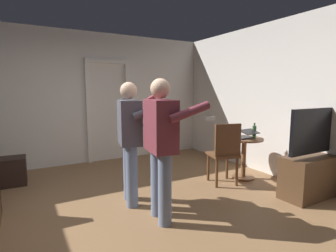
{
  "coord_description": "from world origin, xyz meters",
  "views": [
    {
      "loc": [
        -0.87,
        -2.89,
        1.5
      ],
      "look_at": [
        0.93,
        0.3,
        1.0
      ],
      "focal_mm": 28.36,
      "sensor_mm": 36.0,
      "label": 1
    }
  ],
  "objects": [
    {
      "name": "ground_plane",
      "position": [
        0.0,
        0.0,
        0.0
      ],
      "size": [
        6.54,
        6.54,
        0.0
      ],
      "primitive_type": "plane",
      "color": "olive"
    },
    {
      "name": "doorway_frame",
      "position": [
        0.79,
        2.62,
        1.22
      ],
      "size": [
        0.93,
        0.08,
        2.13
      ],
      "color": "white",
      "rests_on": "ground_plane"
    },
    {
      "name": "wall_back",
      "position": [
        0.0,
        2.7,
        1.33
      ],
      "size": [
        6.19,
        0.12,
        2.66
      ],
      "primitive_type": "cube",
      "color": "silver",
      "rests_on": "ground_plane"
    },
    {
      "name": "person_blue_shirt",
      "position": [
        0.51,
        -0.3,
        0.94
      ],
      "size": [
        0.64,
        0.68,
        1.63
      ],
      "color": "slate",
      "rests_on": "ground_plane"
    },
    {
      "name": "person_striped_shirt",
      "position": [
        0.37,
        0.32,
        0.93
      ],
      "size": [
        0.61,
        0.71,
        1.6
      ],
      "color": "slate",
      "rests_on": "ground_plane"
    },
    {
      "name": "wall_right",
      "position": [
        3.03,
        0.0,
        1.33
      ],
      "size": [
        0.12,
        5.52,
        2.66
      ],
      "primitive_type": "cube",
      "color": "silver",
      "rests_on": "ground_plane"
    },
    {
      "name": "side_table",
      "position": [
        2.41,
        0.31,
        0.47
      ],
      "size": [
        0.62,
        0.62,
        0.7
      ],
      "color": "brown",
      "rests_on": "ground_plane"
    },
    {
      "name": "laptop",
      "position": [
        2.38,
        0.26,
        0.75
      ],
      "size": [
        0.35,
        0.36,
        0.16
      ],
      "color": "black",
      "rests_on": "side_table"
    },
    {
      "name": "suitcase_dark",
      "position": [
        -1.1,
        1.89,
        0.22
      ],
      "size": [
        0.58,
        0.41,
        0.44
      ],
      "primitive_type": "cube",
      "rotation": [
        0.0,
        0.0,
        -0.04
      ],
      "color": "black",
      "rests_on": "ground_plane"
    },
    {
      "name": "tv_flatscreen",
      "position": [
        2.67,
        -0.74,
        0.39
      ],
      "size": [
        1.06,
        0.4,
        1.26
      ],
      "color": "#4C331E",
      "rests_on": "ground_plane"
    },
    {
      "name": "bottle_on_table",
      "position": [
        2.55,
        0.23,
        0.81
      ],
      "size": [
        0.06,
        0.06,
        0.25
      ],
      "color": "#2C5930",
      "rests_on": "side_table"
    },
    {
      "name": "wooden_chair",
      "position": [
        1.91,
        0.23,
        0.54
      ],
      "size": [
        0.52,
        0.52,
        0.99
      ],
      "color": "brown",
      "rests_on": "ground_plane"
    }
  ]
}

